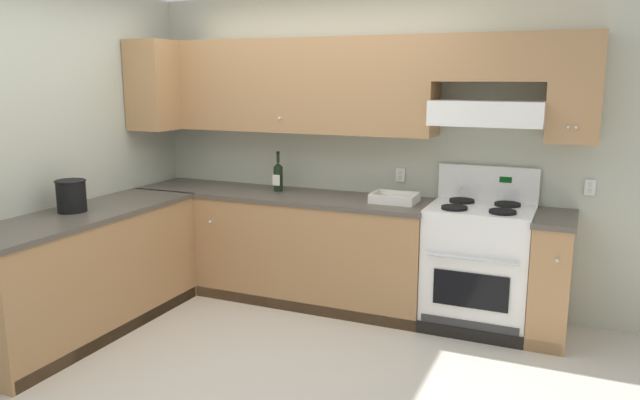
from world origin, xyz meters
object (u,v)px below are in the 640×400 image
Objects in this scene: wine_bottle at (278,176)px; bowl at (394,199)px; bucket at (71,195)px; stove at (478,266)px.

bowl is (1.05, -0.06, -0.11)m from wine_bottle.
wine_bottle is 0.98× the size of bowl.
wine_bottle reaches higher than bucket.
stove is at bearing -0.45° from bowl.
bucket is at bearing -155.12° from stove.
bowl is at bearing 179.55° from stove.
wine_bottle reaches higher than bowl.
stove is 3.43× the size of bowl.
bucket is (-2.72, -1.26, 0.55)m from stove.
wine_bottle is 1.46× the size of bucket.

